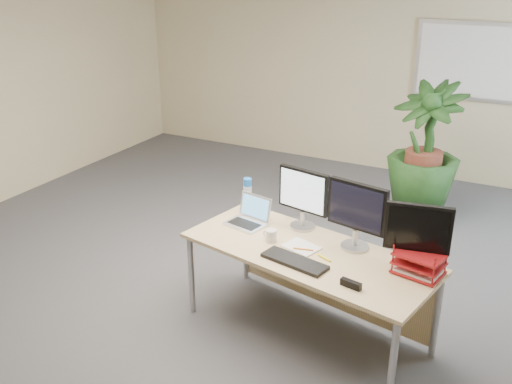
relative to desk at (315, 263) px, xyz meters
The scene contains 17 objects.
floor 0.97m from the desk, behind, with size 8.00×8.00×0.00m, color #444449.
back_wall 4.03m from the desk, 101.24° to the left, with size 7.00×0.04×2.70m, color beige.
whiteboard 3.99m from the desk, 83.61° to the left, with size 1.30×0.04×0.95m.
desk is the anchor object (origin of this frame).
floor_plant 2.48m from the desk, 83.76° to the left, with size 0.84×0.84×1.50m, color #163B15.
monitor_left 0.54m from the desk, 131.50° to the left, with size 0.44×0.20×0.49m.
monitor_right 0.53m from the desk, 20.75° to the left, with size 0.46×0.21×0.51m.
monitor_dark 0.85m from the desk, ahead, with size 0.44×0.20×0.49m.
laptop 0.67m from the desk, 169.11° to the left, with size 0.35×0.32×0.22m.
keyboard 0.36m from the desk, 96.58° to the right, with size 0.49×0.16×0.03m, color black.
coffee_mug 0.40m from the desk, 164.88° to the right, with size 0.12×0.08×0.09m.
spiral_notebook 0.19m from the desk, 135.13° to the right, with size 0.25×0.19×0.01m, color white.
orange_pen 0.22m from the desk, 111.47° to the right, with size 0.01×0.01×0.15m, color orange.
yellow_highlighter 0.26m from the desk, 51.32° to the right, with size 0.02×0.02×0.13m, color yellow.
water_bottle 0.87m from the desk, 156.89° to the left, with size 0.08×0.08×0.30m.
letter_tray 0.80m from the desk, ahead, with size 0.36×0.30×0.15m.
stapler 0.63m from the desk, 46.21° to the right, with size 0.14×0.04×0.05m, color black.
Camera 1 is at (2.12, -3.45, 2.71)m, focal length 40.00 mm.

